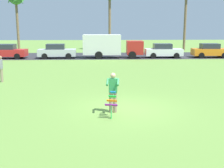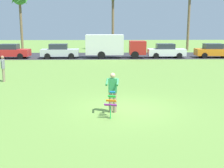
{
  "view_description": "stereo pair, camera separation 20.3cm",
  "coord_description": "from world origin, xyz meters",
  "px_view_note": "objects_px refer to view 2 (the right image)",
  "views": [
    {
      "loc": [
        -1.18,
        -12.7,
        3.74
      ],
      "look_at": [
        -0.59,
        0.51,
        1.05
      ],
      "focal_mm": 47.08,
      "sensor_mm": 36.0,
      "label": 1
    },
    {
      "loc": [
        -0.98,
        -12.7,
        3.74
      ],
      "look_at": [
        -0.59,
        0.51,
        1.05
      ],
      "focal_mm": 47.08,
      "sensor_mm": 36.0,
      "label": 2
    }
  ],
  "objects_px": {
    "parked_car_red": "(10,51)",
    "person_kite_flyer": "(113,91)",
    "kite_held": "(111,101)",
    "parked_truck_red_cab": "(112,46)",
    "parked_car_white": "(166,51)",
    "parked_car_silver": "(60,51)",
    "person_walker_near": "(3,68)",
    "parked_car_orange": "(214,51)",
    "palm_tree_left_near": "(20,0)"
  },
  "relations": [
    {
      "from": "parked_car_red",
      "to": "person_kite_flyer",
      "type": "bearing_deg",
      "value": -62.81
    },
    {
      "from": "kite_held",
      "to": "parked_truck_red_cab",
      "type": "relative_size",
      "value": 0.16
    },
    {
      "from": "parked_truck_red_cab",
      "to": "parked_car_white",
      "type": "height_order",
      "value": "parked_truck_red_cab"
    },
    {
      "from": "person_kite_flyer",
      "to": "parked_car_red",
      "type": "relative_size",
      "value": 0.41
    },
    {
      "from": "parked_car_red",
      "to": "parked_car_silver",
      "type": "relative_size",
      "value": 1.0
    },
    {
      "from": "parked_car_silver",
      "to": "person_walker_near",
      "type": "relative_size",
      "value": 2.46
    },
    {
      "from": "parked_car_orange",
      "to": "person_walker_near",
      "type": "distance_m",
      "value": 23.7
    },
    {
      "from": "parked_truck_red_cab",
      "to": "palm_tree_left_near",
      "type": "xyz_separation_m",
      "value": [
        -12.93,
        10.67,
        5.76
      ]
    },
    {
      "from": "kite_held",
      "to": "person_kite_flyer",
      "type": "bearing_deg",
      "value": 83.42
    },
    {
      "from": "person_kite_flyer",
      "to": "kite_held",
      "type": "relative_size",
      "value": 1.65
    },
    {
      "from": "parked_car_red",
      "to": "parked_car_silver",
      "type": "height_order",
      "value": "same"
    },
    {
      "from": "person_kite_flyer",
      "to": "parked_car_white",
      "type": "xyz_separation_m",
      "value": [
        6.76,
        21.04,
        -0.18
      ]
    },
    {
      "from": "palm_tree_left_near",
      "to": "parked_car_red",
      "type": "bearing_deg",
      "value": -81.9
    },
    {
      "from": "kite_held",
      "to": "parked_car_white",
      "type": "xyz_separation_m",
      "value": [
        6.85,
        21.76,
        0.08
      ]
    },
    {
      "from": "person_kite_flyer",
      "to": "parked_car_orange",
      "type": "distance_m",
      "value": 24.34
    },
    {
      "from": "parked_car_silver",
      "to": "parked_car_orange",
      "type": "xyz_separation_m",
      "value": [
        17.53,
        0.0,
        0.0
      ]
    },
    {
      "from": "parked_car_white",
      "to": "person_kite_flyer",
      "type": "bearing_deg",
      "value": -107.82
    },
    {
      "from": "parked_car_white",
      "to": "person_walker_near",
      "type": "height_order",
      "value": "person_walker_near"
    },
    {
      "from": "parked_car_orange",
      "to": "palm_tree_left_near",
      "type": "height_order",
      "value": "palm_tree_left_near"
    },
    {
      "from": "kite_held",
      "to": "parked_car_silver",
      "type": "height_order",
      "value": "parked_car_silver"
    },
    {
      "from": "parked_car_red",
      "to": "parked_car_orange",
      "type": "distance_m",
      "value": 23.04
    },
    {
      "from": "person_kite_flyer",
      "to": "parked_truck_red_cab",
      "type": "relative_size",
      "value": 0.26
    },
    {
      "from": "parked_car_red",
      "to": "palm_tree_left_near",
      "type": "distance_m",
      "value": 12.53
    },
    {
      "from": "person_kite_flyer",
      "to": "kite_held",
      "type": "xyz_separation_m",
      "value": [
        -0.08,
        -0.72,
        -0.26
      ]
    },
    {
      "from": "palm_tree_left_near",
      "to": "person_walker_near",
      "type": "distance_m",
      "value": 25.81
    },
    {
      "from": "palm_tree_left_near",
      "to": "kite_held",
      "type": "bearing_deg",
      "value": -69.31
    },
    {
      "from": "parked_car_orange",
      "to": "person_kite_flyer",
      "type": "bearing_deg",
      "value": -120.16
    },
    {
      "from": "parked_car_silver",
      "to": "parked_car_white",
      "type": "distance_m",
      "value": 12.07
    },
    {
      "from": "person_kite_flyer",
      "to": "parked_car_silver",
      "type": "relative_size",
      "value": 0.41
    },
    {
      "from": "parked_car_orange",
      "to": "kite_held",
      "type": "bearing_deg",
      "value": -119.5
    },
    {
      "from": "palm_tree_left_near",
      "to": "parked_car_white",
      "type": "bearing_deg",
      "value": -29.2
    },
    {
      "from": "kite_held",
      "to": "parked_car_silver",
      "type": "bearing_deg",
      "value": 103.49
    },
    {
      "from": "parked_car_red",
      "to": "kite_held",
      "type": "bearing_deg",
      "value": -63.76
    },
    {
      "from": "parked_car_silver",
      "to": "parked_truck_red_cab",
      "type": "height_order",
      "value": "parked_truck_red_cab"
    },
    {
      "from": "person_kite_flyer",
      "to": "parked_car_red",
      "type": "distance_m",
      "value": 23.66
    },
    {
      "from": "parked_car_red",
      "to": "parked_car_silver",
      "type": "distance_m",
      "value": 5.51
    },
    {
      "from": "parked_car_red",
      "to": "palm_tree_left_near",
      "type": "relative_size",
      "value": 0.5
    },
    {
      "from": "person_kite_flyer",
      "to": "palm_tree_left_near",
      "type": "bearing_deg",
      "value": 111.25
    },
    {
      "from": "parked_car_orange",
      "to": "parked_car_red",
      "type": "bearing_deg",
      "value": 180.0
    },
    {
      "from": "parked_car_silver",
      "to": "parked_truck_red_cab",
      "type": "xyz_separation_m",
      "value": [
        5.9,
        0.0,
        0.64
      ]
    },
    {
      "from": "parked_car_orange",
      "to": "palm_tree_left_near",
      "type": "xyz_separation_m",
      "value": [
        -24.56,
        10.67,
        6.4
      ]
    },
    {
      "from": "parked_car_orange",
      "to": "parked_truck_red_cab",
      "type": "bearing_deg",
      "value": -179.99
    },
    {
      "from": "kite_held",
      "to": "person_walker_near",
      "type": "bearing_deg",
      "value": 131.14
    },
    {
      "from": "person_kite_flyer",
      "to": "parked_truck_red_cab",
      "type": "height_order",
      "value": "parked_truck_red_cab"
    },
    {
      "from": "parked_car_red",
      "to": "person_walker_near",
      "type": "xyz_separation_m",
      "value": [
        3.78,
        -13.81,
        0.16
      ]
    },
    {
      "from": "person_walker_near",
      "to": "parked_car_silver",
      "type": "bearing_deg",
      "value": 82.87
    },
    {
      "from": "kite_held",
      "to": "palm_tree_left_near",
      "type": "xyz_separation_m",
      "value": [
        -12.25,
        32.43,
        6.49
      ]
    },
    {
      "from": "person_walker_near",
      "to": "person_kite_flyer",
      "type": "bearing_deg",
      "value": -45.82
    },
    {
      "from": "parked_car_white",
      "to": "parked_truck_red_cab",
      "type": "bearing_deg",
      "value": -179.99
    },
    {
      "from": "parked_car_silver",
      "to": "kite_held",
      "type": "bearing_deg",
      "value": -76.51
    }
  ]
}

